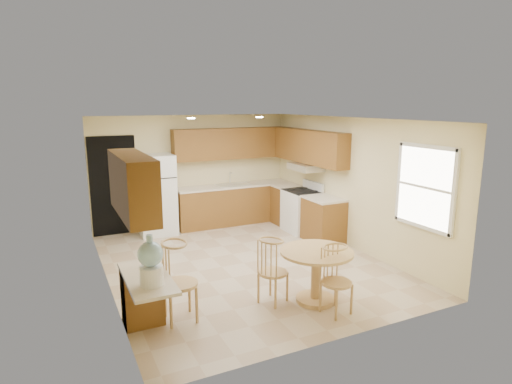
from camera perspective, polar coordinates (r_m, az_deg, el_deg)
name	(u,v)px	position (r m, az deg, el deg)	size (l,w,h in m)	color
floor	(243,263)	(7.62, -1.68, -9.45)	(5.50, 5.50, 0.00)	tan
ceiling	(243,119)	(7.11, -1.81, 9.68)	(4.50, 5.50, 0.02)	white
wall_back	(193,171)	(9.80, -8.34, 2.80)	(4.50, 0.02, 2.50)	beige
wall_front	(342,239)	(4.96, 11.43, -6.19)	(4.50, 0.02, 2.50)	beige
wall_left	(104,208)	(6.69, -19.62, -1.96)	(0.02, 5.50, 2.50)	beige
wall_right	(350,183)	(8.42, 12.38, 1.18)	(0.02, 5.50, 2.50)	beige
doorway	(114,186)	(9.45, -18.44, 0.75)	(0.90, 0.02, 2.10)	black
base_cab_back	(235,205)	(9.98, -2.88, -1.70)	(2.75, 0.60, 0.87)	brown
counter_back	(234,186)	(9.88, -2.91, 0.87)	(2.75, 0.63, 0.04)	beige
base_cab_right_a	(287,205)	(9.92, 4.19, -1.79)	(0.60, 0.59, 0.87)	brown
counter_right_a	(288,186)	(9.83, 4.23, 0.79)	(0.63, 0.59, 0.04)	beige
base_cab_right_b	(323,221)	(8.74, 8.97, -3.79)	(0.60, 0.80, 0.87)	brown
counter_right_b	(324,199)	(8.63, 9.07, -0.88)	(0.63, 0.80, 0.04)	beige
upper_cab_back	(232,143)	(9.87, -3.28, 6.49)	(2.75, 0.33, 0.70)	brown
upper_cab_right	(309,147)	(9.21, 7.07, 6.04)	(0.33, 2.42, 0.70)	brown
upper_cab_left	(133,185)	(5.04, -16.14, 0.88)	(0.33, 1.40, 0.70)	brown
sink	(233,185)	(9.87, -3.04, 0.98)	(0.78, 0.44, 0.01)	silver
range_hood	(306,167)	(9.20, 6.66, 3.33)	(0.50, 0.76, 0.14)	silver
desk_pedestal	(142,296)	(5.77, -14.91, -13.24)	(0.48, 0.42, 0.72)	brown
desk_top	(147,278)	(5.27, -14.32, -11.05)	(0.50, 1.20, 0.04)	beige
window	(425,187)	(7.03, 21.64, 0.61)	(0.06, 1.12, 1.30)	white
can_light_a	(191,118)	(8.06, -8.65, 9.70)	(0.14, 0.14, 0.02)	white
can_light_b	(259,117)	(8.58, 0.45, 9.95)	(0.14, 0.14, 0.02)	white
refrigerator	(156,195)	(9.30, -13.20, -0.36)	(0.75, 0.73, 1.71)	white
stove	(302,211)	(9.34, 6.13, -2.47)	(0.65, 0.76, 1.09)	white
dining_table	(316,268)	(6.13, 8.02, -10.05)	(1.02, 1.02, 0.76)	tan
chair_table_a	(276,266)	(5.96, 2.69, -9.87)	(0.41, 0.52, 0.92)	tan
chair_table_b	(341,276)	(5.76, 11.27, -10.97)	(0.40, 0.42, 0.91)	tan
chair_desk	(182,276)	(5.52, -9.88, -11.02)	(0.46, 0.60, 1.05)	tan
water_crock	(151,263)	(4.92, -13.85, -9.13)	(0.28, 0.28, 0.58)	white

